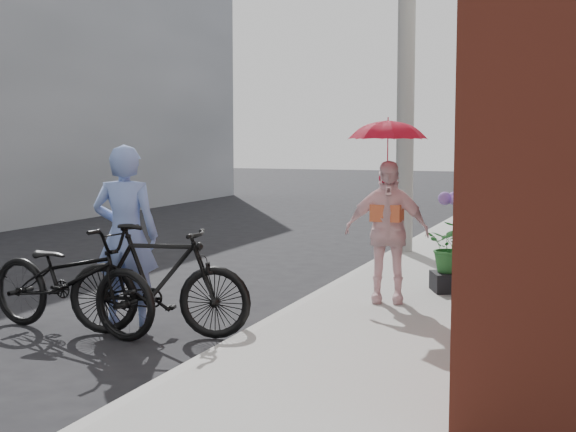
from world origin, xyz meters
The scene contains 11 objects.
ground centered at (0.00, 0.00, 0.00)m, with size 80.00×80.00×0.00m, color black.
sidewalk centered at (2.10, 2.00, 0.06)m, with size 2.20×24.00×0.12m, color #969690.
curb centered at (0.94, 2.00, 0.06)m, with size 0.12×24.00×0.12m, color #9E9E99.
utility_pole centered at (1.10, 6.00, 3.50)m, with size 0.28×0.28×7.00m, color #9E9E99.
officer centered at (-0.56, 0.40, 0.94)m, with size 0.69×0.45×1.88m, color #728ACB.
bike_left centered at (-0.89, -0.10, 0.55)m, with size 0.73×2.10×1.10m, color black.
bike_right centered at (0.01, 0.07, 0.56)m, with size 0.52×1.85×1.11m, color black.
kimono_woman centered at (1.82, 1.96, 0.91)m, with size 0.93×0.39×1.58m, color #F4CDD0.
parasol centered at (1.82, 1.96, 2.06)m, with size 0.83×0.83×0.73m, color red.
planter centered at (2.40, 2.82, 0.23)m, with size 0.43×0.43×0.23m, color black.
potted_plant centered at (2.40, 2.82, 0.66)m, with size 0.57×0.49×0.63m, color #2D7031.
Camera 1 is at (3.97, -6.70, 1.96)m, focal length 50.00 mm.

